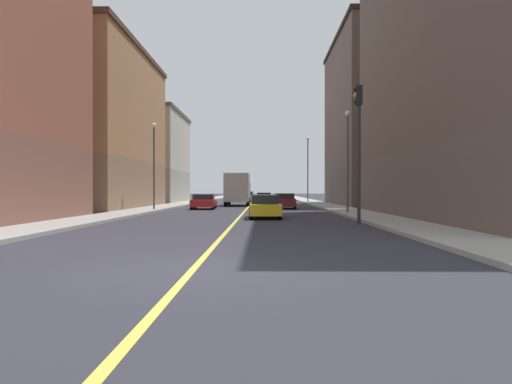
% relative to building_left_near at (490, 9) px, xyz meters
% --- Properties ---
extents(ground_plane, '(400.00, 400.00, 0.00)m').
position_rel_building_left_near_xyz_m(ground_plane, '(-13.49, -16.82, -11.25)').
color(ground_plane, '#2E2E38').
rests_on(ground_plane, ground).
extents(sidewalk_left, '(2.65, 168.00, 0.15)m').
position_rel_building_left_near_xyz_m(sidewalk_left, '(-5.92, 32.18, -11.17)').
color(sidewalk_left, '#9E9B93').
rests_on(sidewalk_left, ground).
extents(sidewalk_right, '(2.65, 168.00, 0.15)m').
position_rel_building_left_near_xyz_m(sidewalk_right, '(-21.05, 32.18, -11.17)').
color(sidewalk_right, '#9E9B93').
rests_on(sidewalk_right, ground).
extents(lane_center_stripe, '(0.16, 154.00, 0.01)m').
position_rel_building_left_near_xyz_m(lane_center_stripe, '(-13.49, 32.18, -11.24)').
color(lane_center_stripe, '#E5D14C').
rests_on(lane_center_stripe, ground).
extents(building_left_near, '(9.50, 24.34, 22.48)m').
position_rel_building_left_near_xyz_m(building_left_near, '(0.00, 0.00, 0.00)').
color(building_left_near, brown).
rests_on(building_left_near, ground).
extents(building_left_mid, '(9.50, 18.90, 17.35)m').
position_rel_building_left_near_xyz_m(building_left_mid, '(0.00, 24.84, -2.57)').
color(building_left_mid, brown).
rests_on(building_left_mid, ground).
extents(building_right_midblock, '(9.50, 19.53, 13.68)m').
position_rel_building_left_near_xyz_m(building_right_midblock, '(-26.98, 15.58, -4.40)').
color(building_right_midblock, '#8F6B4F').
rests_on(building_right_midblock, ground).
extents(building_right_distant, '(9.50, 15.14, 11.32)m').
position_rel_building_left_near_xyz_m(building_right_distant, '(-26.98, 35.36, -5.58)').
color(building_right_distant, '#9D9688').
rests_on(building_right_distant, ground).
extents(traffic_light_left_near, '(0.40, 0.32, 6.45)m').
position_rel_building_left_near_xyz_m(traffic_light_left_near, '(-7.67, -3.59, -7.11)').
color(traffic_light_left_near, '#2D2D2D').
rests_on(traffic_light_left_near, ground).
extents(street_lamp_left_near, '(0.36, 0.36, 6.55)m').
position_rel_building_left_near_xyz_m(street_lamp_left_near, '(-6.65, 5.39, -7.09)').
color(street_lamp_left_near, '#4C4C51').
rests_on(street_lamp_left_near, ground).
extents(street_lamp_right_near, '(0.36, 0.36, 6.50)m').
position_rel_building_left_near_xyz_m(street_lamp_right_near, '(-20.33, 10.56, -7.11)').
color(street_lamp_right_near, '#4C4C51').
rests_on(street_lamp_right_near, ground).
extents(street_lamp_left_far, '(0.36, 0.36, 7.90)m').
position_rel_building_left_near_xyz_m(street_lamp_left_far, '(-6.65, 34.16, -6.37)').
color(street_lamp_left_far, '#4C4C51').
rests_on(street_lamp_left_far, ground).
extents(car_red, '(2.05, 4.28, 1.24)m').
position_rel_building_left_near_xyz_m(car_red, '(-17.05, 14.54, -10.63)').
color(car_red, red).
rests_on(car_red, ground).
extents(car_black, '(1.96, 4.47, 1.27)m').
position_rel_building_left_near_xyz_m(car_black, '(-12.00, 31.65, -10.61)').
color(car_black, black).
rests_on(car_black, ground).
extents(car_white, '(1.91, 4.63, 1.37)m').
position_rel_building_left_near_xyz_m(car_white, '(-14.28, 41.54, -10.58)').
color(car_white, white).
rests_on(car_white, ground).
extents(car_yellow, '(1.84, 4.41, 1.32)m').
position_rel_building_left_near_xyz_m(car_yellow, '(-11.99, 1.44, -10.60)').
color(car_yellow, gold).
rests_on(car_yellow, ground).
extents(car_maroon, '(2.08, 4.17, 1.31)m').
position_rel_building_left_near_xyz_m(car_maroon, '(-10.26, 15.75, -10.60)').
color(car_maroon, maroon).
rests_on(car_maroon, ground).
extents(box_truck, '(2.45, 7.65, 3.20)m').
position_rel_building_left_near_xyz_m(box_truck, '(-14.67, 23.28, -9.56)').
color(box_truck, navy).
rests_on(box_truck, ground).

